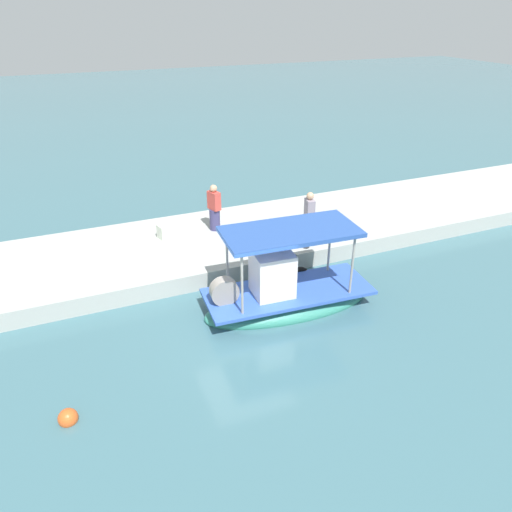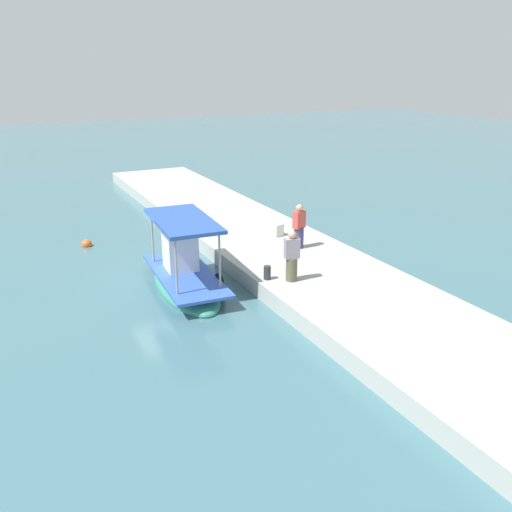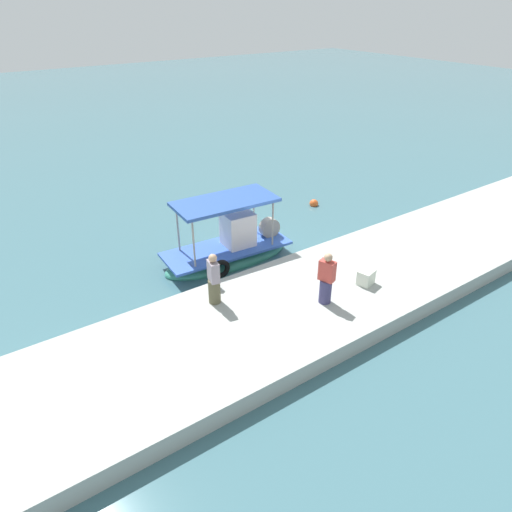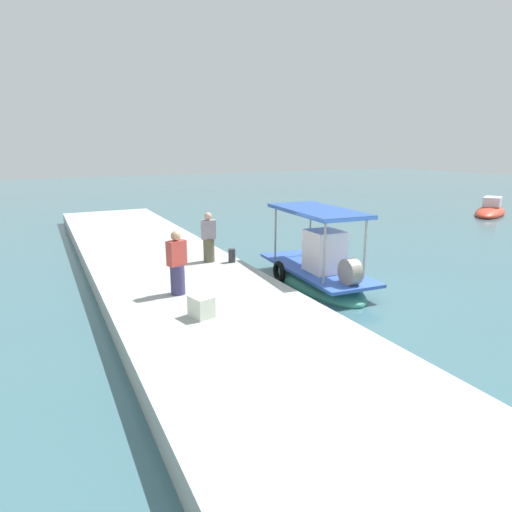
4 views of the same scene
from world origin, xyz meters
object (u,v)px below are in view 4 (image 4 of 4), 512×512
main_fishing_boat (317,272)px  mooring_bollard (232,256)px  fisherman_by_crate (209,240)px  cargo_crate (201,307)px  moored_boat_near (490,211)px  fisherman_near_bollard (177,266)px

main_fishing_boat → mooring_bollard: 2.94m
main_fishing_boat → fisherman_by_crate: (-2.32, -2.90, 0.92)m
main_fishing_boat → cargo_crate: main_fishing_boat is taller
main_fishing_boat → moored_boat_near: main_fishing_boat is taller
mooring_bollard → cargo_crate: 4.97m
main_fishing_boat → fisherman_by_crate: main_fishing_boat is taller
fisherman_by_crate → moored_boat_near: size_ratio=0.33×
main_fishing_boat → fisherman_near_bollard: 4.98m
moored_boat_near → main_fishing_boat: bearing=-68.6°
moored_boat_near → mooring_bollard: bearing=-75.2°
fisherman_by_crate → fisherman_near_bollard: bearing=-34.6°
fisherman_by_crate → moored_boat_near: 22.69m
fisherman_near_bollard → fisherman_by_crate: 3.45m
mooring_bollard → moored_boat_near: 22.13m
mooring_bollard → moored_boat_near: bearing=104.8°
moored_boat_near → cargo_crate: bearing=-67.6°
fisherman_near_bollard → fisherman_by_crate: (-2.84, 1.96, -0.01)m
main_fishing_boat → fisherman_near_bollard: size_ratio=3.01×
main_fishing_boat → fisherman_near_bollard: (0.52, -4.86, 0.93)m
mooring_bollard → fisherman_by_crate: bearing=-123.6°
fisherman_near_bollard → cargo_crate: size_ratio=3.21×
cargo_crate → fisherman_near_bollard: bearing=-179.7°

